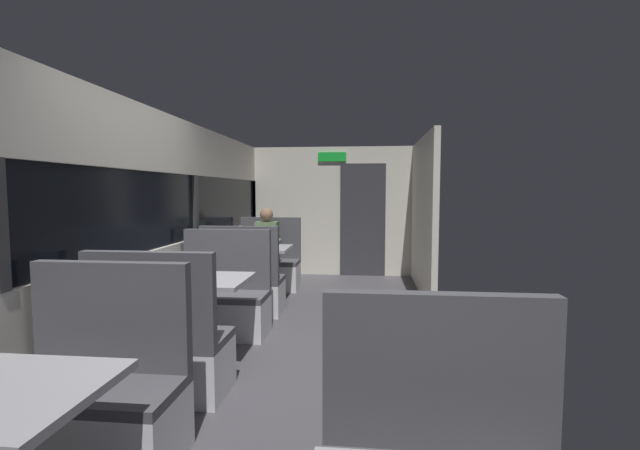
{
  "coord_description": "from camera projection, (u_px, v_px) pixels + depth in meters",
  "views": [
    {
      "loc": [
        0.59,
        -3.59,
        1.51
      ],
      "look_at": [
        -0.08,
        2.82,
        1.01
      ],
      "focal_mm": 24.34,
      "sensor_mm": 36.0,
      "label": 1
    }
  ],
  "objects": [
    {
      "name": "ground_plane",
      "position": [
        295.0,
        368.0,
        3.74
      ],
      "size": [
        3.3,
        9.2,
        0.02
      ],
      "primitive_type": "cube",
      "color": "#423F44"
    },
    {
      "name": "carriage_aisle_panel_right",
      "position": [
        423.0,
        215.0,
        6.47
      ],
      "size": [
        0.08,
        2.4,
        2.3
      ],
      "primitive_type": "cube",
      "color": "beige",
      "rests_on": "ground_plane"
    },
    {
      "name": "dining_table_mid_window",
      "position": [
        197.0,
        289.0,
        3.86
      ],
      "size": [
        0.9,
        0.7,
        0.74
      ],
      "color": "#9E9EA3",
      "rests_on": "ground_plane"
    },
    {
      "name": "bench_near_window_facing_entry",
      "position": [
        97.0,
        403.0,
        2.43
      ],
      "size": [
        0.95,
        0.5,
        1.1
      ],
      "color": "silver",
      "rests_on": "ground_plane"
    },
    {
      "name": "carriage_end_bulkhead",
      "position": [
        335.0,
        212.0,
        7.8
      ],
      "size": [
        2.9,
        0.11,
        2.3
      ],
      "color": "beige",
      "rests_on": "ground_plane"
    },
    {
      "name": "bench_mid_window_facing_end",
      "position": [
        162.0,
        352.0,
        3.19
      ],
      "size": [
        0.95,
        0.5,
        1.1
      ],
      "color": "silver",
      "rests_on": "ground_plane"
    },
    {
      "name": "bench_mid_window_facing_entry",
      "position": [
        223.0,
        303.0,
        4.58
      ],
      "size": [
        0.95,
        0.5,
        1.1
      ],
      "color": "silver",
      "rests_on": "ground_plane"
    },
    {
      "name": "seated_passenger",
      "position": [
        267.0,
        255.0,
        6.65
      ],
      "size": [
        0.47,
        0.55,
        1.26
      ],
      "color": "#26262D",
      "rests_on": "ground_plane"
    },
    {
      "name": "carriage_window_panel_left",
      "position": [
        131.0,
        237.0,
        3.8
      ],
      "size": [
        0.09,
        8.48,
        2.3
      ],
      "color": "beige",
      "rests_on": "ground_plane"
    },
    {
      "name": "bench_far_window_facing_entry",
      "position": [
        269.0,
        267.0,
        6.73
      ],
      "size": [
        0.95,
        0.5,
        1.1
      ],
      "color": "silver",
      "rests_on": "ground_plane"
    },
    {
      "name": "dining_table_far_window",
      "position": [
        257.0,
        254.0,
        6.02
      ],
      "size": [
        0.9,
        0.7,
        0.74
      ],
      "color": "#9E9EA3",
      "rests_on": "ground_plane"
    },
    {
      "name": "bench_far_window_facing_end",
      "position": [
        244.0,
        287.0,
        5.35
      ],
      "size": [
        0.95,
        0.5,
        1.1
      ],
      "color": "silver",
      "rests_on": "ground_plane"
    }
  ]
}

